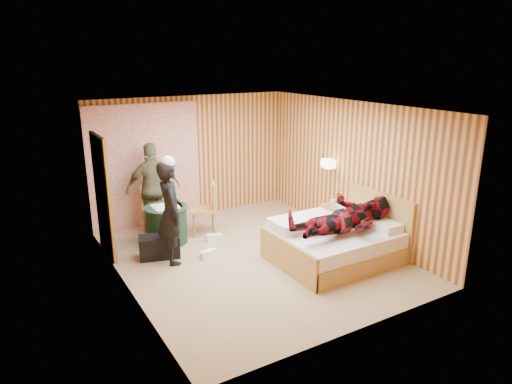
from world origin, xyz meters
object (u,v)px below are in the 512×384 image
man_on_bed (347,209)px  round_table (167,224)px  bed (335,242)px  woman_standing (171,212)px  man_at_table (153,188)px  chair_far (154,205)px  wall_lamp (328,163)px  nightstand (336,220)px  duffel_bag (159,247)px  chair_near (208,204)px

man_on_bed → round_table: bearing=132.7°
bed → woman_standing: bearing=151.2°
man_at_table → man_on_bed: 3.68m
bed → woman_standing: 2.72m
chair_far → man_at_table: man_at_table is taller
wall_lamp → nightstand: (-0.04, -0.35, -1.01)m
chair_far → man_on_bed: man_on_bed is taller
round_table → chair_far: (-0.02, 0.62, 0.19)m
wall_lamp → duffel_bag: 3.47m
nightstand → duffel_bag: nightstand is taller
bed → chair_far: bed is taller
bed → round_table: (-2.13, 2.11, 0.04)m
wall_lamp → round_table: bearing=162.9°
wall_lamp → woman_standing: size_ratio=0.15×
wall_lamp → round_table: wall_lamp is taller
wall_lamp → bed: size_ratio=0.13×
bed → man_on_bed: man_on_bed is taller
round_table → man_at_table: size_ratio=0.45×
round_table → bed: bearing=-44.6°
wall_lamp → bed: bearing=-123.4°
man_at_table → bed: bearing=134.2°
round_table → man_on_bed: man_on_bed is taller
chair_far → man_at_table: 0.32m
round_table → duffel_bag: round_table is taller
chair_far → bed: bearing=-68.7°
duffel_bag → woman_standing: bearing=-47.6°
bed → duffel_bag: (-2.47, 1.55, -0.11)m
nightstand → round_table: bearing=156.6°
bed → chair_near: bearing=121.8°
woman_standing → wall_lamp: bearing=-81.1°
duffel_bag → chair_far: bearing=90.6°
man_at_table → chair_near: bearing=148.6°
chair_far → man_on_bed: 3.69m
man_at_table → man_on_bed: man_on_bed is taller
wall_lamp → chair_far: wall_lamp is taller
bed → chair_near: (-1.31, 2.12, 0.28)m
chair_near → chair_far: bearing=-103.1°
chair_near → man_at_table: size_ratio=0.58×
round_table → woman_standing: (-0.20, -0.82, 0.50)m
wall_lamp → nightstand: size_ratio=0.45×
nightstand → chair_near: size_ratio=0.58×
chair_near → woman_standing: size_ratio=0.59×
round_table → chair_near: size_ratio=0.77×
wall_lamp → man_at_table: 3.34m
woman_standing → man_on_bed: 2.81m
wall_lamp → woman_standing: (-3.13, 0.08, -0.45)m
man_at_table → nightstand: bearing=153.1°
chair_near → duffel_bag: size_ratio=1.51×
duffel_bag → man_at_table: man_at_table is taller
woman_standing → man_on_bed: man_on_bed is taller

